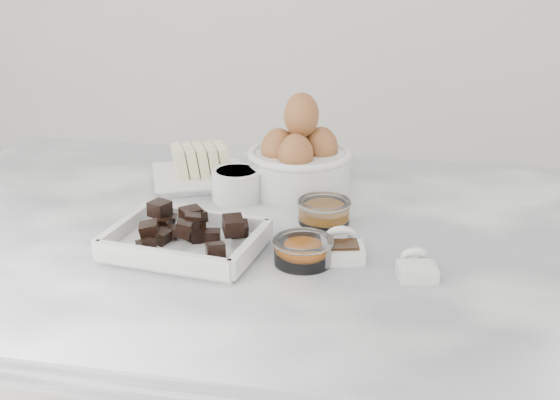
# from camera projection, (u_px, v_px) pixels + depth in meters

# --- Properties ---
(marble_slab) EXTENTS (1.20, 0.80, 0.04)m
(marble_slab) POSITION_uv_depth(u_px,v_px,m) (263.00, 243.00, 1.19)
(marble_slab) COLOR silver
(marble_slab) RESTS_ON cabinet
(chocolate_dish) EXTENTS (0.23, 0.19, 0.06)m
(chocolate_dish) POSITION_uv_depth(u_px,v_px,m) (185.00, 237.00, 1.10)
(chocolate_dish) COLOR white
(chocolate_dish) RESTS_ON marble_slab
(butter_plate) EXTENTS (0.21, 0.21, 0.07)m
(butter_plate) POSITION_uv_depth(u_px,v_px,m) (197.00, 168.00, 1.38)
(butter_plate) COLOR white
(butter_plate) RESTS_ON marble_slab
(sugar_ramekin) EXTENTS (0.08, 0.08, 0.05)m
(sugar_ramekin) POSITION_uv_depth(u_px,v_px,m) (237.00, 183.00, 1.30)
(sugar_ramekin) COLOR white
(sugar_ramekin) RESTS_ON marble_slab
(egg_bowl) EXTENTS (0.18, 0.18, 0.17)m
(egg_bowl) POSITION_uv_depth(u_px,v_px,m) (300.00, 160.00, 1.33)
(egg_bowl) COLOR white
(egg_bowl) RESTS_ON marble_slab
(honey_bowl) EXTENTS (0.08, 0.08, 0.04)m
(honey_bowl) POSITION_uv_depth(u_px,v_px,m) (324.00, 211.00, 1.21)
(honey_bowl) COLOR white
(honey_bowl) RESTS_ON marble_slab
(zest_bowl) EXTENTS (0.08, 0.08, 0.04)m
(zest_bowl) POSITION_uv_depth(u_px,v_px,m) (303.00, 250.00, 1.07)
(zest_bowl) COLOR white
(zest_bowl) RESTS_ON marble_slab
(vanilla_spoon) EXTENTS (0.07, 0.08, 0.04)m
(vanilla_spoon) POSITION_uv_depth(u_px,v_px,m) (342.00, 248.00, 1.09)
(vanilla_spoon) COLOR white
(vanilla_spoon) RESTS_ON marble_slab
(salt_spoon) EXTENTS (0.06, 0.07, 0.04)m
(salt_spoon) POSITION_uv_depth(u_px,v_px,m) (416.00, 267.00, 1.03)
(salt_spoon) COLOR white
(salt_spoon) RESTS_ON marble_slab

